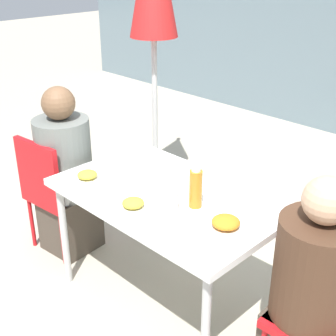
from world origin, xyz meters
The scene contains 12 objects.
ground_plane centered at (0.00, 0.00, 0.00)m, with size 24.00×24.00×0.00m, color #B2A893.
dining_table centered at (0.00, 0.00, 0.68)m, with size 1.27×0.79×0.74m.
chair_left centered at (-0.93, -0.17, 0.49)m, with size 0.44×0.44×0.85m.
person_left centered at (-0.89, -0.09, 0.55)m, with size 0.37×0.37×1.18m.
chair_right centered at (0.93, 0.11, 0.49)m, with size 0.41×0.41×0.85m.
person_right centered at (0.89, 0.03, 0.53)m, with size 0.37×0.37×1.13m.
plate_0 centered at (-0.44, -0.22, 0.76)m, with size 0.21×0.21×0.06m.
plate_1 centered at (0.00, -0.25, 0.76)m, with size 0.21×0.21×0.06m.
plate_2 centered at (0.46, -0.07, 0.77)m, with size 0.25×0.25×0.07m.
bottle centered at (0.21, -0.01, 0.85)m, with size 0.07×0.07×0.22m.
drinking_cup centered at (0.14, -0.13, 0.79)m, with size 0.08×0.08×0.11m.
salad_bowl centered at (-0.44, 0.07, 0.77)m, with size 0.17×0.17×0.05m.
Camera 1 is at (1.60, -1.61, 1.96)m, focal length 50.00 mm.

